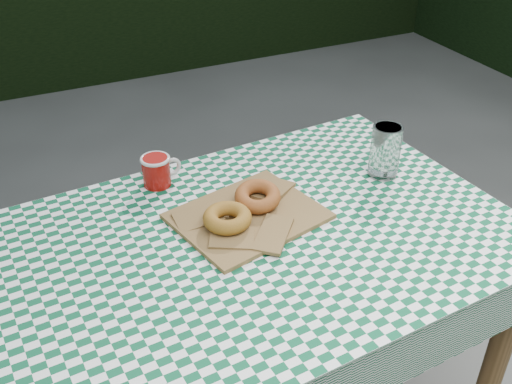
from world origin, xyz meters
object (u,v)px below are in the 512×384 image
Objects in this scene: table at (258,349)px; paper_bag at (248,215)px; coffee_mug at (156,171)px; drinking_glass at (385,151)px.

table is 3.54× the size of paper_bag.
coffee_mug is (-0.15, 0.31, 0.42)m from table.
coffee_mug is 1.01× the size of drinking_glass.
coffee_mug is at bearing 159.80° from drinking_glass.
coffee_mug is at bearing 122.60° from paper_bag.
paper_bag is 0.29m from coffee_mug.
drinking_glass is (0.57, -0.21, 0.03)m from coffee_mug.
table is at bearing -165.98° from drinking_glass.
paper_bag reaches higher than table.
paper_bag is at bearing -175.69° from drinking_glass.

